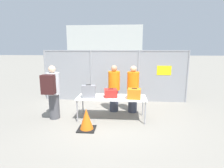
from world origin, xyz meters
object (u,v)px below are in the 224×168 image
object	(u,v)px
traffic_cone	(86,120)
utility_trailer	(139,82)
suitcase_red	(111,93)
security_worker_near	(114,88)
suitcase_grey	(89,91)
suitcase_orange	(134,94)
traveler_hooded	(52,90)
security_worker_far	(133,89)
inspection_table	(112,98)

from	to	relation	value
traffic_cone	utility_trailer	bearing A→B (deg)	71.42
suitcase_red	utility_trailer	xyz separation A→B (m)	(1.22, 4.63, -0.46)
security_worker_near	utility_trailer	world-z (taller)	security_worker_near
suitcase_grey	utility_trailer	xyz separation A→B (m)	(1.92, 4.73, -0.53)
utility_trailer	suitcase_red	bearing A→B (deg)	-104.79
suitcase_orange	traveler_hooded	world-z (taller)	traveler_hooded
suitcase_grey	security_worker_far	world-z (taller)	security_worker_far
suitcase_orange	security_worker_near	xyz separation A→B (m)	(-0.69, 0.87, -0.02)
suitcase_red	traffic_cone	xyz separation A→B (m)	(-0.62, -0.86, -0.58)
inspection_table	security_worker_near	xyz separation A→B (m)	(0.03, 0.75, 0.18)
traveler_hooded	security_worker_near	size ratio (longest dim) A/B	1.03
suitcase_grey	utility_trailer	bearing A→B (deg)	67.88
inspection_table	security_worker_near	bearing A→B (deg)	87.93
security_worker_far	utility_trailer	world-z (taller)	security_worker_far
suitcase_red	traveler_hooded	bearing A→B (deg)	-174.66
security_worker_near	traffic_cone	bearing A→B (deg)	86.83
suitcase_grey	suitcase_orange	bearing A→B (deg)	-0.97
traffic_cone	traveler_hooded	bearing A→B (deg)	151.12
suitcase_orange	traveler_hooded	bearing A→B (deg)	-178.93
security_worker_near	traffic_cone	distance (m)	1.84
suitcase_grey	suitcase_red	world-z (taller)	suitcase_grey
suitcase_grey	traffic_cone	bearing A→B (deg)	-84.08
inspection_table	suitcase_orange	bearing A→B (deg)	-9.45
suitcase_grey	security_worker_near	world-z (taller)	security_worker_near
security_worker_near	utility_trailer	xyz separation A→B (m)	(1.17, 3.88, -0.47)
suitcase_grey	suitcase_red	size ratio (longest dim) A/B	1.02
suitcase_red	suitcase_orange	bearing A→B (deg)	-9.56
inspection_table	suitcase_red	distance (m)	0.18
security_worker_far	traveler_hooded	bearing A→B (deg)	46.42
suitcase_grey	security_worker_near	bearing A→B (deg)	48.27
suitcase_grey	traffic_cone	xyz separation A→B (m)	(0.08, -0.76, -0.65)
security_worker_near	suitcase_grey	bearing A→B (deg)	67.96
traveler_hooded	utility_trailer	xyz separation A→B (m)	(3.08, 4.80, -0.56)
security_worker_near	utility_trailer	distance (m)	4.08
traffic_cone	inspection_table	bearing A→B (deg)	52.71
security_worker_near	security_worker_far	world-z (taller)	security_worker_near
inspection_table	traveler_hooded	xyz separation A→B (m)	(-1.89, -0.17, 0.27)
security_worker_far	suitcase_red	bearing A→B (deg)	71.17
suitcase_orange	traffic_cone	size ratio (longest dim) A/B	0.70
traffic_cone	suitcase_orange	bearing A→B (deg)	28.19
suitcase_red	security_worker_far	world-z (taller)	security_worker_far
inspection_table	suitcase_grey	xyz separation A→B (m)	(-0.73, -0.09, 0.24)
traveler_hooded	security_worker_far	world-z (taller)	traveler_hooded
inspection_table	traffic_cone	size ratio (longest dim) A/B	3.57
security_worker_far	security_worker_near	bearing A→B (deg)	23.64
suitcase_grey	suitcase_red	distance (m)	0.71
traveler_hooded	utility_trailer	world-z (taller)	traveler_hooded
suitcase_red	traffic_cone	world-z (taller)	suitcase_red
suitcase_orange	traffic_cone	distance (m)	1.66
suitcase_red	traffic_cone	distance (m)	1.21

